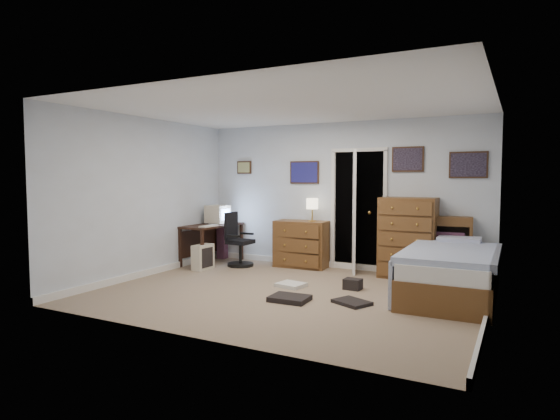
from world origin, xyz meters
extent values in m
cube|color=#88735D|center=(0.00, 0.00, -0.01)|extent=(5.00, 4.00, 0.02)
cube|color=black|center=(-2.20, 1.35, 0.69)|extent=(0.63, 1.26, 0.04)
cube|color=black|center=(-2.47, 0.78, 0.34)|extent=(0.05, 0.05, 0.67)
cube|color=black|center=(-1.98, 0.76, 0.34)|extent=(0.05, 0.05, 0.67)
cube|color=black|center=(-2.42, 1.93, 0.34)|extent=(0.05, 0.05, 0.67)
cube|color=black|center=(-1.93, 1.91, 0.34)|extent=(0.05, 0.05, 0.67)
cube|color=black|center=(-2.46, 1.36, 0.38)|extent=(0.08, 1.14, 0.47)
cube|color=beige|center=(-2.18, 1.50, 0.89)|extent=(0.38, 0.36, 0.32)
cube|color=#8CB2F2|center=(-2.00, 1.49, 0.89)|extent=(0.02, 0.27, 0.21)
cube|color=beige|center=(-2.18, 1.50, 0.72)|extent=(0.25, 0.25, 0.02)
cube|color=beige|center=(-2.02, 1.00, 0.72)|extent=(0.16, 0.38, 0.02)
cube|color=beige|center=(-2.00, 0.80, 0.21)|extent=(0.21, 0.41, 0.43)
cube|color=black|center=(-1.90, 0.79, 0.21)|extent=(0.02, 0.28, 0.33)
cylinder|color=black|center=(-1.59, 1.35, 0.03)|extent=(0.47, 0.47, 0.05)
cylinder|color=black|center=(-1.59, 1.35, 0.22)|extent=(0.05, 0.05, 0.35)
cube|color=black|center=(-1.59, 1.35, 0.43)|extent=(0.40, 0.40, 0.07)
cube|color=black|center=(-1.79, 1.35, 0.71)|extent=(0.06, 0.35, 0.48)
cube|color=black|center=(-1.60, 1.13, 0.56)|extent=(0.27, 0.05, 0.04)
cube|color=black|center=(-1.59, 1.56, 0.56)|extent=(0.27, 0.05, 0.04)
cube|color=maroon|center=(-2.32, 1.84, 0.39)|extent=(0.16, 0.16, 0.79)
cube|color=brown|center=(-0.61, 1.77, 0.40)|extent=(0.94, 0.51, 0.81)
cylinder|color=gold|center=(-0.41, 1.77, 0.82)|extent=(0.13, 0.13, 0.02)
cylinder|color=gold|center=(-0.41, 1.77, 0.94)|extent=(0.03, 0.03, 0.24)
cylinder|color=beige|center=(-0.41, 1.77, 1.11)|extent=(0.21, 0.21, 0.18)
cube|color=black|center=(0.35, 2.30, 1.00)|extent=(0.90, 0.60, 2.00)
cube|color=white|center=(-0.10, 1.97, 1.00)|extent=(0.06, 0.05, 2.00)
cube|color=white|center=(0.80, 1.97, 1.00)|extent=(0.06, 0.05, 2.00)
cube|color=white|center=(0.35, 1.97, 2.02)|extent=(0.96, 0.05, 0.06)
cube|color=white|center=(0.31, 1.86, 1.00)|extent=(0.31, 0.77, 2.00)
sphere|color=gold|center=(0.62, 1.71, 1.00)|extent=(0.06, 0.06, 0.06)
cube|color=brown|center=(1.23, 1.75, 0.63)|extent=(0.86, 0.51, 1.25)
cube|color=brown|center=(1.61, 1.88, 0.49)|extent=(1.09, 0.34, 0.97)
cube|color=black|center=(1.61, 1.79, 0.67)|extent=(1.00, 0.17, 0.32)
cube|color=maroon|center=(1.61, 1.79, 0.63)|extent=(0.87, 0.19, 0.24)
cube|color=brown|center=(2.00, 0.80, 0.19)|extent=(1.09, 2.14, 0.37)
cube|color=white|center=(2.00, 0.80, 0.47)|extent=(1.05, 2.10, 0.19)
cube|color=#5E74AE|center=(2.00, 0.70, 0.59)|extent=(1.15, 1.82, 0.11)
cube|color=#5E74AE|center=(1.44, 0.69, 0.30)|extent=(0.06, 1.81, 0.58)
cube|color=#7481BA|center=(1.99, 1.60, 0.63)|extent=(0.59, 0.41, 0.14)
cube|color=#331E11|center=(-1.90, 1.98, 1.75)|extent=(0.30, 0.03, 0.24)
cube|color=olive|center=(-1.90, 1.96, 1.75)|extent=(0.25, 0.01, 0.19)
cube|color=#331E11|center=(-0.65, 1.98, 1.65)|extent=(0.55, 0.03, 0.40)
cube|color=#0A0F4C|center=(-0.65, 1.96, 1.65)|extent=(0.50, 0.01, 0.35)
cube|color=#331E11|center=(1.15, 1.98, 1.85)|extent=(0.50, 0.03, 0.40)
cube|color=black|center=(1.15, 1.96, 1.85)|extent=(0.45, 0.01, 0.35)
cube|color=#331E11|center=(2.05, 1.98, 1.75)|extent=(0.55, 0.03, 0.40)
cube|color=black|center=(2.05, 1.96, 1.75)|extent=(0.50, 0.01, 0.35)
cube|color=silver|center=(-0.12, 0.35, 0.03)|extent=(0.42, 0.38, 0.05)
cube|color=black|center=(0.72, 0.61, 0.07)|extent=(0.24, 0.20, 0.15)
cube|color=black|center=(0.21, -0.35, 0.03)|extent=(0.49, 0.39, 0.06)
cube|color=black|center=(0.95, -0.12, 0.02)|extent=(0.52, 0.47, 0.04)
camera|label=1|loc=(2.78, -5.57, 1.56)|focal=30.00mm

